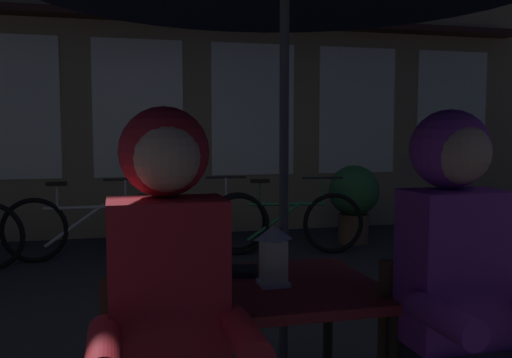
{
  "coord_description": "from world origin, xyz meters",
  "views": [
    {
      "loc": [
        -0.63,
        -2.02,
        1.33
      ],
      "look_at": [
        0.0,
        0.43,
        1.11
      ],
      "focal_mm": 39.29,
      "sensor_mm": 36.0,
      "label": 1
    }
  ],
  "objects_px": {
    "bicycle_second": "(87,227)",
    "potted_plant": "(354,197)",
    "bicycle_fourth": "(286,222)",
    "person_right_hooded": "(459,276)",
    "bicycle_third": "(190,222)",
    "person_left_hooded": "(169,297)",
    "book": "(233,271)",
    "cafe_table": "(283,309)",
    "lantern": "(273,254)"
  },
  "relations": [
    {
      "from": "bicycle_fourth",
      "to": "book",
      "type": "bearing_deg",
      "value": -110.81
    },
    {
      "from": "lantern",
      "to": "potted_plant",
      "type": "bearing_deg",
      "value": 61.96
    },
    {
      "from": "bicycle_third",
      "to": "bicycle_second",
      "type": "bearing_deg",
      "value": -179.0
    },
    {
      "from": "person_left_hooded",
      "to": "bicycle_fourth",
      "type": "bearing_deg",
      "value": 68.11
    },
    {
      "from": "cafe_table",
      "to": "book",
      "type": "height_order",
      "value": "book"
    },
    {
      "from": "book",
      "to": "bicycle_second",
      "type": "bearing_deg",
      "value": 116.49
    },
    {
      "from": "person_left_hooded",
      "to": "bicycle_fourth",
      "type": "relative_size",
      "value": 0.84
    },
    {
      "from": "person_right_hooded",
      "to": "bicycle_fourth",
      "type": "bearing_deg",
      "value": 80.57
    },
    {
      "from": "person_left_hooded",
      "to": "bicycle_second",
      "type": "relative_size",
      "value": 0.83
    },
    {
      "from": "bicycle_fourth",
      "to": "potted_plant",
      "type": "xyz_separation_m",
      "value": [
        0.97,
        0.41,
        0.2
      ]
    },
    {
      "from": "cafe_table",
      "to": "bicycle_fourth",
      "type": "bearing_deg",
      "value": 72.41
    },
    {
      "from": "person_right_hooded",
      "to": "potted_plant",
      "type": "height_order",
      "value": "person_right_hooded"
    },
    {
      "from": "cafe_table",
      "to": "bicycle_fourth",
      "type": "height_order",
      "value": "bicycle_fourth"
    },
    {
      "from": "lantern",
      "to": "potted_plant",
      "type": "xyz_separation_m",
      "value": [
        2.17,
        4.08,
        -0.32
      ]
    },
    {
      "from": "bicycle_second",
      "to": "potted_plant",
      "type": "height_order",
      "value": "potted_plant"
    },
    {
      "from": "person_left_hooded",
      "to": "bicycle_second",
      "type": "height_order",
      "value": "person_left_hooded"
    },
    {
      "from": "bicycle_second",
      "to": "potted_plant",
      "type": "bearing_deg",
      "value": 3.09
    },
    {
      "from": "cafe_table",
      "to": "person_left_hooded",
      "type": "distance_m",
      "value": 0.67
    },
    {
      "from": "person_left_hooded",
      "to": "potted_plant",
      "type": "relative_size",
      "value": 1.52
    },
    {
      "from": "lantern",
      "to": "bicycle_fourth",
      "type": "height_order",
      "value": "lantern"
    },
    {
      "from": "cafe_table",
      "to": "person_right_hooded",
      "type": "relative_size",
      "value": 0.53
    },
    {
      "from": "lantern",
      "to": "person_right_hooded",
      "type": "bearing_deg",
      "value": -37.86
    },
    {
      "from": "person_right_hooded",
      "to": "bicycle_second",
      "type": "relative_size",
      "value": 0.83
    },
    {
      "from": "bicycle_second",
      "to": "bicycle_fourth",
      "type": "bearing_deg",
      "value": -6.86
    },
    {
      "from": "bicycle_fourth",
      "to": "bicycle_second",
      "type": "bearing_deg",
      "value": 173.14
    },
    {
      "from": "person_right_hooded",
      "to": "bicycle_third",
      "type": "relative_size",
      "value": 0.83
    },
    {
      "from": "person_left_hooded",
      "to": "potted_plant",
      "type": "xyz_separation_m",
      "value": [
        2.61,
        4.49,
        -0.3
      ]
    },
    {
      "from": "book",
      "to": "bicycle_fourth",
      "type": "bearing_deg",
      "value": 84.35
    },
    {
      "from": "person_right_hooded",
      "to": "bicycle_fourth",
      "type": "height_order",
      "value": "person_right_hooded"
    },
    {
      "from": "person_left_hooded",
      "to": "book",
      "type": "xyz_separation_m",
      "value": [
        0.32,
        0.61,
        -0.09
      ]
    },
    {
      "from": "bicycle_third",
      "to": "bicycle_fourth",
      "type": "height_order",
      "value": "same"
    },
    {
      "from": "person_left_hooded",
      "to": "bicycle_fourth",
      "type": "height_order",
      "value": "person_left_hooded"
    },
    {
      "from": "potted_plant",
      "to": "bicycle_fourth",
      "type": "bearing_deg",
      "value": -156.99
    },
    {
      "from": "bicycle_second",
      "to": "book",
      "type": "xyz_separation_m",
      "value": [
        0.74,
        -3.71,
        0.41
      ]
    },
    {
      "from": "person_left_hooded",
      "to": "bicycle_second",
      "type": "xyz_separation_m",
      "value": [
        -0.42,
        4.32,
        -0.5
      ]
    },
    {
      "from": "bicycle_fourth",
      "to": "person_right_hooded",
      "type": "bearing_deg",
      "value": -99.43
    },
    {
      "from": "person_right_hooded",
      "to": "book",
      "type": "xyz_separation_m",
      "value": [
        -0.64,
        0.61,
        -0.09
      ]
    },
    {
      "from": "person_left_hooded",
      "to": "book",
      "type": "relative_size",
      "value": 7.0
    },
    {
      "from": "person_right_hooded",
      "to": "bicycle_third",
      "type": "height_order",
      "value": "person_right_hooded"
    },
    {
      "from": "bicycle_fourth",
      "to": "book",
      "type": "height_order",
      "value": "bicycle_fourth"
    },
    {
      "from": "lantern",
      "to": "bicycle_fourth",
      "type": "relative_size",
      "value": 0.14
    },
    {
      "from": "cafe_table",
      "to": "bicycle_third",
      "type": "relative_size",
      "value": 0.44
    },
    {
      "from": "person_right_hooded",
      "to": "potted_plant",
      "type": "distance_m",
      "value": 4.79
    },
    {
      "from": "lantern",
      "to": "bicycle_third",
      "type": "bearing_deg",
      "value": 87.03
    },
    {
      "from": "bicycle_fourth",
      "to": "potted_plant",
      "type": "distance_m",
      "value": 1.07
    },
    {
      "from": "bicycle_second",
      "to": "person_left_hooded",
      "type": "bearing_deg",
      "value": -84.39
    },
    {
      "from": "bicycle_fourth",
      "to": "bicycle_third",
      "type": "bearing_deg",
      "value": 165.06
    },
    {
      "from": "book",
      "to": "bicycle_third",
      "type": "bearing_deg",
      "value": 100.28
    },
    {
      "from": "bicycle_fourth",
      "to": "potted_plant",
      "type": "relative_size",
      "value": 1.81
    },
    {
      "from": "cafe_table",
      "to": "book",
      "type": "xyz_separation_m",
      "value": [
        -0.16,
        0.18,
        0.11
      ]
    }
  ]
}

